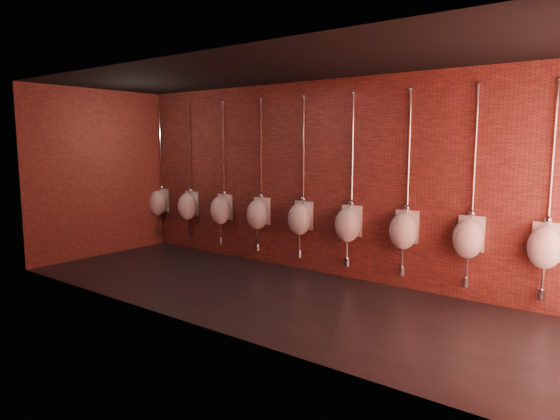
{
  "coord_description": "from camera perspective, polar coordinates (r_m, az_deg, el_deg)",
  "views": [
    {
      "loc": [
        4.39,
        -5.47,
        2.19
      ],
      "look_at": [
        -0.53,
        0.9,
        1.1
      ],
      "focal_mm": 32.0,
      "sensor_mm": 36.0,
      "label": 1
    }
  ],
  "objects": [
    {
      "name": "urinal_4",
      "position": [
        8.46,
        2.27,
        -0.97
      ],
      "size": [
        0.44,
        0.39,
        2.72
      ],
      "color": "white",
      "rests_on": "ground"
    },
    {
      "name": "urinal_1",
      "position": [
        10.33,
        -10.51,
        0.49
      ],
      "size": [
        0.44,
        0.39,
        2.72
      ],
      "color": "white",
      "rests_on": "ground"
    },
    {
      "name": "urinal_0",
      "position": [
        11.04,
        -13.75,
        0.86
      ],
      "size": [
        0.44,
        0.39,
        2.72
      ],
      "color": "white",
      "rests_on": "ground"
    },
    {
      "name": "urinal_6",
      "position": [
        7.55,
        13.93,
        -2.26
      ],
      "size": [
        0.44,
        0.39,
        2.72
      ],
      "color": "white",
      "rests_on": "ground"
    },
    {
      "name": "room_shell",
      "position": [
        7.01,
        -1.06,
        6.25
      ],
      "size": [
        8.54,
        3.04,
        3.22
      ],
      "color": "black",
      "rests_on": "ground"
    },
    {
      "name": "urinal_2",
      "position": [
        9.65,
        -6.81,
        0.06
      ],
      "size": [
        0.44,
        0.39,
        2.72
      ],
      "color": "white",
      "rests_on": "ground"
    },
    {
      "name": "urinal_3",
      "position": [
        9.03,
        -2.57,
        -0.42
      ],
      "size": [
        0.44,
        0.39,
        2.72
      ],
      "color": "white",
      "rests_on": "ground"
    },
    {
      "name": "ground",
      "position": [
        7.34,
        -1.02,
        -9.64
      ],
      "size": [
        8.5,
        8.5,
        0.0
      ],
      "primitive_type": "plane",
      "color": "black",
      "rests_on": "ground"
    },
    {
      "name": "urinal_7",
      "position": [
        7.23,
        20.72,
        -2.97
      ],
      "size": [
        0.44,
        0.39,
        2.72
      ],
      "color": "white",
      "rests_on": "ground"
    },
    {
      "name": "urinal_8",
      "position": [
        7.02,
        28.04,
        -3.69
      ],
      "size": [
        0.44,
        0.39,
        2.72
      ],
      "color": "white",
      "rests_on": "ground"
    },
    {
      "name": "urinal_5",
      "position": [
        7.96,
        7.77,
        -1.59
      ],
      "size": [
        0.44,
        0.39,
        2.72
      ],
      "color": "white",
      "rests_on": "ground"
    }
  ]
}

